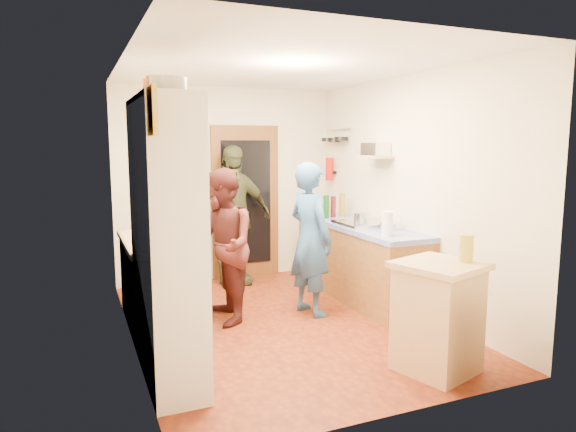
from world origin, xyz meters
TOP-DOWN VIEW (x-y plane):
  - floor at (0.00, 0.00)m, footprint 3.00×4.00m
  - ceiling at (0.00, 0.00)m, footprint 3.00×4.00m
  - wall_back at (0.00, 2.01)m, footprint 3.00×0.02m
  - wall_front at (0.00, -2.01)m, footprint 3.00×0.02m
  - wall_left at (-1.51, 0.00)m, footprint 0.02×4.00m
  - wall_right at (1.51, 0.00)m, footprint 0.02×4.00m
  - door_frame at (0.25, 1.97)m, footprint 0.95×0.06m
  - door_glass at (0.25, 1.94)m, footprint 0.70×0.02m
  - hutch_body at (-1.30, -0.80)m, footprint 0.40×1.20m
  - hutch_top_shelf at (-1.30, -0.80)m, footprint 0.40×1.14m
  - plate_stack at (-1.30, -1.11)m, footprint 0.25×0.25m
  - orange_pot_a at (-1.30, -0.70)m, footprint 0.20×0.20m
  - orange_pot_b at (-1.30, -0.48)m, footprint 0.18×0.18m
  - left_counter_base at (-1.20, 0.45)m, footprint 0.60×1.40m
  - left_counter_top at (-1.20, 0.45)m, footprint 0.64×1.44m
  - toaster at (-1.15, 0.02)m, footprint 0.21×0.14m
  - kettle at (-1.25, 0.32)m, footprint 0.21×0.21m
  - orange_bowl at (-1.12, 0.55)m, footprint 0.24×0.24m
  - chopping_board at (-1.18, 1.02)m, footprint 0.34×0.28m
  - right_counter_base at (1.20, 0.50)m, footprint 0.60×2.20m
  - right_counter_top at (1.20, 0.50)m, footprint 0.62×2.22m
  - hob at (1.20, 0.43)m, footprint 0.55×0.58m
  - pot_on_hob at (1.15, 0.37)m, footprint 0.18×0.18m
  - bottle_a at (1.05, 1.08)m, footprint 0.09×0.09m
  - bottle_b at (1.18, 1.14)m, footprint 0.09×0.09m
  - bottle_c at (1.31, 1.14)m, footprint 0.10×0.10m
  - paper_towel at (1.05, -0.31)m, footprint 0.14×0.14m
  - mixing_bowl at (1.30, 0.00)m, footprint 0.24×0.24m
  - island_base at (0.74, -1.53)m, footprint 0.69×0.69m
  - island_top at (0.74, -1.53)m, footprint 0.78×0.78m
  - cutting_board at (0.67, -1.50)m, footprint 0.42×0.37m
  - oil_jar at (0.94, -1.59)m, footprint 0.14×0.14m
  - pan_rail at (1.46, 1.52)m, footprint 0.02×0.65m
  - pan_hang_a at (1.40, 1.35)m, footprint 0.18×0.18m
  - pan_hang_b at (1.40, 1.55)m, footprint 0.16×0.16m
  - pan_hang_c at (1.40, 1.75)m, footprint 0.17×0.17m
  - wall_shelf at (1.37, 0.45)m, footprint 0.26×0.42m
  - radio at (1.37, 0.45)m, footprint 0.24×0.31m
  - ext_bracket at (1.47, 1.70)m, footprint 0.06×0.10m
  - fire_extinguisher at (1.41, 1.70)m, footprint 0.11×0.11m
  - picture_frame at (-1.48, -1.55)m, footprint 0.03×0.25m
  - person_hob at (0.43, 0.16)m, footprint 0.54×0.69m
  - person_left at (-0.53, 0.32)m, footprint 0.64×0.81m
  - person_back at (-0.03, 1.66)m, footprint 1.10×0.52m

SIDE VIEW (x-z plane):
  - floor at x=0.00m, z-range -0.02..0.00m
  - right_counter_base at x=1.20m, z-range 0.00..0.84m
  - left_counter_base at x=-1.20m, z-range 0.00..0.85m
  - island_base at x=0.74m, z-range 0.00..0.86m
  - person_left at x=-0.53m, z-range 0.00..1.61m
  - person_hob at x=0.43m, z-range 0.00..1.66m
  - right_counter_top at x=1.20m, z-range 0.84..0.90m
  - left_counter_top at x=-1.20m, z-range 0.85..0.90m
  - island_top at x=0.74m, z-range 0.86..0.91m
  - cutting_board at x=0.67m, z-range 0.89..0.91m
  - chopping_board at x=-1.18m, z-range 0.90..0.92m
  - person_back at x=-0.03m, z-range 0.00..1.84m
  - hob at x=1.20m, z-range 0.90..0.94m
  - mixing_bowl at x=1.30m, z-range 0.90..0.99m
  - orange_bowl at x=-1.12m, z-range 0.90..1.00m
  - toaster at x=-1.15m, z-range 0.90..1.06m
  - kettle at x=-1.25m, z-range 0.90..1.08m
  - pot_on_hob at x=1.15m, z-range 0.94..1.05m
  - oil_jar at x=0.94m, z-range 0.91..1.13m
  - paper_towel at x=1.05m, z-range 0.90..1.16m
  - bottle_b at x=1.18m, z-range 0.90..1.18m
  - bottle_a at x=1.05m, z-range 0.90..1.20m
  - door_frame at x=0.25m, z-range 0.00..2.10m
  - door_glass at x=0.25m, z-range 0.20..1.90m
  - bottle_c at x=1.31m, z-range 0.90..1.21m
  - hutch_body at x=-1.30m, z-range 0.00..2.20m
  - wall_back at x=0.00m, z-range 0.00..2.60m
  - wall_front at x=0.00m, z-range 0.00..2.60m
  - wall_left at x=-1.51m, z-range 0.00..2.60m
  - wall_right at x=1.51m, z-range 0.00..2.60m
  - ext_bracket at x=1.47m, z-range 1.43..1.47m
  - fire_extinguisher at x=1.41m, z-range 1.34..1.66m
  - wall_shelf at x=1.37m, z-range 1.69..1.71m
  - radio at x=1.37m, z-range 1.72..1.86m
  - pan_hang_b at x=1.40m, z-range 1.88..1.92m
  - pan_hang_c at x=1.40m, z-range 1.89..1.93m
  - pan_hang_a at x=1.40m, z-range 1.90..1.94m
  - pan_rail at x=1.46m, z-range 2.04..2.06m
  - picture_frame at x=-1.48m, z-range 1.90..2.20m
  - hutch_top_shelf at x=-1.30m, z-range 2.16..2.20m
  - plate_stack at x=-1.30m, z-range 2.20..2.31m
  - orange_pot_a at x=-1.30m, z-range 2.20..2.36m
  - orange_pot_b at x=-1.30m, z-range 2.20..2.36m
  - ceiling at x=0.00m, z-range 2.60..2.62m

